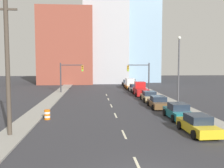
% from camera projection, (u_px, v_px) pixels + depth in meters
% --- Properties ---
extents(sidewalk_left, '(2.16, 88.67, 0.13)m').
position_uv_depth(sidewalk_left, '(65.00, 88.00, 54.62)').
color(sidewalk_left, gray).
rests_on(sidewalk_left, ground).
extents(sidewalk_right, '(2.16, 88.67, 0.13)m').
position_uv_depth(sidewalk_right, '(141.00, 87.00, 55.94)').
color(sidewalk_right, gray).
rests_on(sidewalk_right, ground).
extents(lane_stripe_at_2m, '(0.16, 2.40, 0.01)m').
position_uv_depth(lane_stripe_at_2m, '(138.00, 165.00, 13.22)').
color(lane_stripe_at_2m, beige).
rests_on(lane_stripe_at_2m, ground).
extents(lane_stripe_at_8m, '(0.16, 2.40, 0.01)m').
position_uv_depth(lane_stripe_at_8m, '(124.00, 134.00, 19.04)').
color(lane_stripe_at_8m, beige).
rests_on(lane_stripe_at_8m, ground).
extents(lane_stripe_at_15m, '(0.16, 2.40, 0.01)m').
position_uv_depth(lane_stripe_at_15m, '(116.00, 115.00, 26.03)').
color(lane_stripe_at_15m, beige).
rests_on(lane_stripe_at_15m, ground).
extents(lane_stripe_at_21m, '(0.16, 2.40, 0.01)m').
position_uv_depth(lane_stripe_at_21m, '(111.00, 106.00, 31.87)').
color(lane_stripe_at_21m, beige).
rests_on(lane_stripe_at_21m, ground).
extents(lane_stripe_at_27m, '(0.16, 2.40, 0.01)m').
position_uv_depth(lane_stripe_at_27m, '(108.00, 99.00, 37.74)').
color(lane_stripe_at_27m, beige).
rests_on(lane_stripe_at_27m, ground).
extents(lane_stripe_at_32m, '(0.16, 2.40, 0.01)m').
position_uv_depth(lane_stripe_at_32m, '(106.00, 95.00, 42.93)').
color(lane_stripe_at_32m, beige).
rests_on(lane_stripe_at_32m, ground).
extents(building_brick_left, '(14.00, 16.00, 19.76)m').
position_uv_depth(building_brick_left, '(67.00, 47.00, 69.37)').
color(building_brick_left, brown).
rests_on(building_brick_left, ground).
extents(building_office_center, '(12.00, 20.00, 21.69)m').
position_uv_depth(building_office_center, '(104.00, 45.00, 74.08)').
color(building_office_center, '#A8A8AD').
rests_on(building_office_center, ground).
extents(building_glass_right, '(13.00, 20.00, 38.60)m').
position_uv_depth(building_glass_right, '(133.00, 19.00, 78.07)').
color(building_glass_right, '#8CADC6').
rests_on(building_glass_right, ground).
extents(traffic_signal_left, '(4.27, 0.35, 5.52)m').
position_uv_depth(traffic_signal_left, '(68.00, 73.00, 45.63)').
color(traffic_signal_left, '#38383D').
rests_on(traffic_signal_left, ground).
extents(traffic_signal_right, '(4.27, 0.35, 5.52)m').
position_uv_depth(traffic_signal_right, '(142.00, 73.00, 46.71)').
color(traffic_signal_right, '#38383D').
rests_on(traffic_signal_right, ground).
extents(utility_pole_left_near, '(1.60, 0.32, 10.06)m').
position_uv_depth(utility_pole_left_near, '(8.00, 67.00, 18.08)').
color(utility_pole_left_near, '#473D33').
rests_on(utility_pole_left_near, ground).
extents(traffic_barrel, '(0.56, 0.56, 0.95)m').
position_uv_depth(traffic_barrel, '(47.00, 115.00, 24.05)').
color(traffic_barrel, orange).
rests_on(traffic_barrel, ground).
extents(street_lamp, '(0.44, 0.44, 8.81)m').
position_uv_depth(street_lamp, '(179.00, 66.00, 31.46)').
color(street_lamp, '#4C4C51').
rests_on(street_lamp, ground).
extents(sedan_yellow, '(2.16, 4.51, 1.47)m').
position_uv_depth(sedan_yellow, '(198.00, 125.00, 19.22)').
color(sedan_yellow, gold).
rests_on(sedan_yellow, ground).
extents(sedan_teal, '(2.17, 4.53, 1.53)m').
position_uv_depth(sedan_teal, '(178.00, 112.00, 24.36)').
color(sedan_teal, '#196B75').
rests_on(sedan_teal, ground).
extents(sedan_brown, '(2.29, 4.78, 1.45)m').
position_uv_depth(sedan_brown, '(158.00, 102.00, 30.39)').
color(sedan_brown, brown).
rests_on(sedan_brown, ground).
extents(sedan_tan, '(2.30, 4.76, 1.43)m').
position_uv_depth(sedan_tan, '(149.00, 97.00, 35.80)').
color(sedan_tan, tan).
rests_on(sedan_tan, ground).
extents(pickup_truck_red, '(2.37, 5.63, 2.28)m').
position_uv_depth(pickup_truck_red, '(140.00, 90.00, 42.27)').
color(pickup_truck_red, red).
rests_on(pickup_truck_red, ground).
extents(sedan_white, '(2.27, 4.38, 1.48)m').
position_uv_depth(sedan_white, '(135.00, 88.00, 47.69)').
color(sedan_white, silver).
rests_on(sedan_white, ground).
extents(box_truck_orange, '(2.30, 5.90, 2.28)m').
position_uv_depth(box_truck_orange, '(130.00, 84.00, 53.34)').
color(box_truck_orange, orange).
rests_on(box_truck_orange, ground).
extents(sedan_gray, '(2.14, 4.35, 1.46)m').
position_uv_depth(sedan_gray, '(127.00, 83.00, 60.51)').
color(sedan_gray, slate).
rests_on(sedan_gray, ground).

